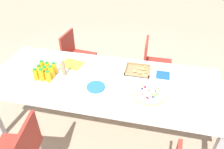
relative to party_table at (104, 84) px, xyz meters
The scene contains 19 objects.
ground_plane 0.68m from the party_table, ahead, with size 12.00×12.00×0.00m, color tan.
party_table is the anchor object (origin of this frame).
chair_far_right 1.02m from the party_table, 59.28° to the left, with size 0.40×0.40×0.83m.
chair_far_left 1.08m from the party_table, 128.33° to the left, with size 0.44×0.44×0.83m.
juice_bottle_0 0.74m from the party_table, 168.41° to the right, with size 0.05×0.05×0.14m.
juice_bottle_1 0.67m from the party_table, 167.53° to the right, with size 0.06×0.06×0.15m.
juice_bottle_2 0.60m from the party_table, 165.77° to the right, with size 0.06×0.06×0.13m.
juice_bottle_3 0.73m from the party_table, behind, with size 0.06×0.06×0.14m.
juice_bottle_4 0.66m from the party_table, behind, with size 0.06×0.06×0.13m.
juice_bottle_5 0.59m from the party_table, behind, with size 0.06×0.06×0.15m.
juice_bottle_6 0.73m from the party_table, behind, with size 0.06×0.06×0.15m.
juice_bottle_7 0.66m from the party_table, behind, with size 0.06×0.06×0.15m.
juice_bottle_8 0.59m from the party_table, behind, with size 0.06×0.06×0.14m.
fruit_pizza 0.52m from the party_table, 15.30° to the right, with size 0.33×0.33×0.05m.
snack_tray 0.44m from the party_table, 35.05° to the left, with size 0.29×0.24×0.04m.
plate_stack 0.16m from the party_table, 107.69° to the right, with size 0.19×0.19×0.02m.
napkin_stack 0.68m from the party_table, 19.87° to the left, with size 0.15×0.15×0.01m, color #194CA5.
cardboard_tube 0.48m from the party_table, behind, with size 0.04×0.04×0.19m, color #9E7A56.
paper_folder 0.50m from the party_table, 153.43° to the left, with size 0.26×0.20×0.01m, color yellow.
Camera 1 is at (0.49, -1.79, 2.16)m, focal length 34.28 mm.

